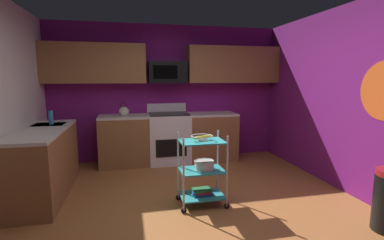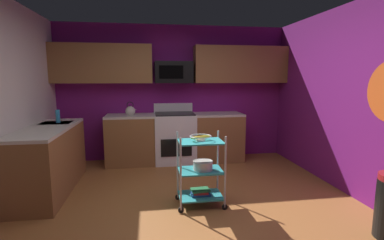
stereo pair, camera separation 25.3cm
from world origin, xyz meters
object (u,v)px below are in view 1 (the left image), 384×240
rolling_cart (202,170)px  dish_soap_bottle (51,118)px  oven_range (169,137)px  book_stack (202,192)px  mixing_bowl_large (204,165)px  kettle (124,111)px  microwave (167,72)px  fruit_bowl (202,137)px

rolling_cart → dish_soap_bottle: (-1.99, 1.17, 0.57)m
oven_range → dish_soap_bottle: size_ratio=5.50×
book_stack → dish_soap_bottle: size_ratio=1.20×
oven_range → rolling_cart: size_ratio=1.20×
dish_soap_bottle → mixing_bowl_large: bearing=-29.9°
oven_range → dish_soap_bottle: 2.07m
kettle → dish_soap_bottle: kettle is taller
microwave → rolling_cart: microwave is taller
mixing_bowl_large → book_stack: 0.35m
book_stack → kettle: bearing=116.5°
rolling_cart → book_stack: (0.00, 0.00, -0.29)m
oven_range → book_stack: bearing=-85.7°
fruit_bowl → dish_soap_bottle: (-1.99, 1.17, 0.14)m
oven_range → rolling_cart: oven_range is taller
rolling_cart → book_stack: size_ratio=3.81×
microwave → mixing_bowl_large: 2.36m
kettle → dish_soap_bottle: 1.28m
microwave → oven_range: bearing=-89.7°
microwave → kettle: 1.08m
oven_range → fruit_bowl: 1.98m
book_stack → kettle: 2.31m
book_stack → dish_soap_bottle: dish_soap_bottle is taller
rolling_cart → fruit_bowl: (-0.00, 0.00, 0.42)m
kettle → dish_soap_bottle: size_ratio=1.32×
microwave → kettle: size_ratio=2.65×
mixing_bowl_large → kettle: bearing=117.3°
book_stack → fruit_bowl: bearing=180.0°
microwave → book_stack: bearing=-85.9°
microwave → fruit_bowl: 2.20m
microwave → mixing_bowl_large: (0.18, -2.03, -1.18)m
oven_range → microwave: 1.23m
oven_range → mixing_bowl_large: 1.94m
fruit_bowl → dish_soap_bottle: size_ratio=1.36×
rolling_cart → dish_soap_bottle: size_ratio=4.57×
microwave → kettle: bearing=-172.4°
rolling_cart → mixing_bowl_large: bearing=0.0°
oven_range → microwave: size_ratio=1.57×
fruit_bowl → dish_soap_bottle: bearing=149.7°
microwave → fruit_bowl: bearing=-85.9°
fruit_bowl → dish_soap_bottle: 2.31m
rolling_cart → dish_soap_bottle: dish_soap_bottle is taller
dish_soap_bottle → fruit_bowl: bearing=-30.3°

